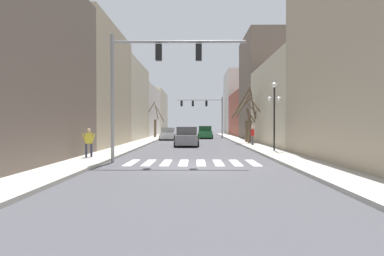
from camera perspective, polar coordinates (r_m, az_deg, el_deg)
The scene contains 17 objects.
ground_plane at distance 14.46m, azimuth 0.01°, elevation -7.22°, with size 240.00×240.00×0.00m, color #424247.
sidewalk_left at distance 15.50m, azimuth -20.79°, elevation -6.45°, with size 2.11×90.00×0.15m.
sidewalk_right at distance 15.40m, azimuth 20.96°, elevation -6.50°, with size 2.11×90.00×0.15m.
building_row_left at distance 40.71m, azimuth -13.18°, elevation 4.48°, with size 6.00×64.11×10.27m.
building_row_right at distance 38.96m, azimuth 14.60°, elevation 5.86°, with size 6.00×58.88×13.37m.
crosswalk_stripes at distance 15.60m, azimuth 0.06°, elevation -6.62°, with size 6.75×2.60×0.01m.
traffic_signal_near at distance 15.99m, azimuth -7.99°, elevation 10.99°, with size 7.01×0.28×6.68m.
traffic_signal_far at distance 44.47m, azimuth 2.52°, elevation 3.92°, with size 6.79×0.28×6.03m.
street_lamp_right_corner at distance 21.77m, azimuth 15.40°, elevation 4.64°, with size 0.95×0.36×4.76m.
car_parked_right_far at distance 42.19m, azimuth 2.48°, elevation -0.88°, with size 2.13×4.49×1.74m.
car_parked_right_mid at distance 27.34m, azimuth -0.97°, elevation -1.74°, with size 2.20×4.14×1.77m.
car_parked_left_far at distance 38.39m, azimuth -4.57°, elevation -1.15°, with size 1.97×4.17×1.58m.
pedestrian_near_right_corner at distance 17.81m, azimuth -19.07°, elevation -2.19°, with size 0.67×0.33×1.61m.
pedestrian_waiting_at_curb at distance 27.74m, azimuth 11.45°, elevation -1.11°, with size 0.26×0.71×1.64m.
street_tree_right_far at distance 30.86m, azimuth 10.54°, elevation 2.36°, with size 3.07×2.59×5.74m.
street_tree_left_mid at distance 43.49m, azimuth -7.06°, elevation 0.94°, with size 3.03×1.43×5.15m.
street_tree_left_far at distance 32.38m, azimuth 10.63°, elevation 0.51°, with size 1.64×1.04×4.37m.
Camera 1 is at (0.15, -14.32, 2.00)m, focal length 28.00 mm.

